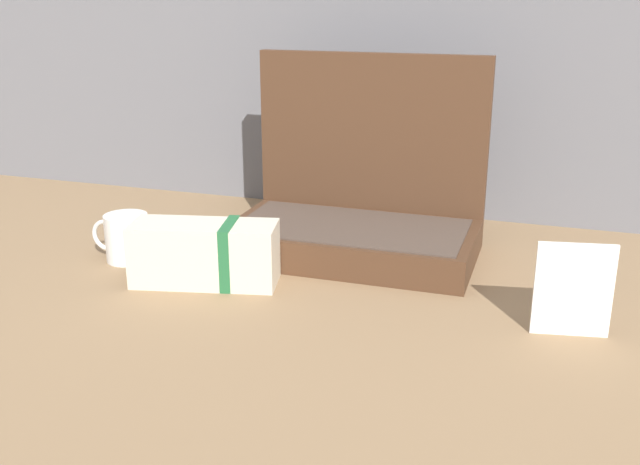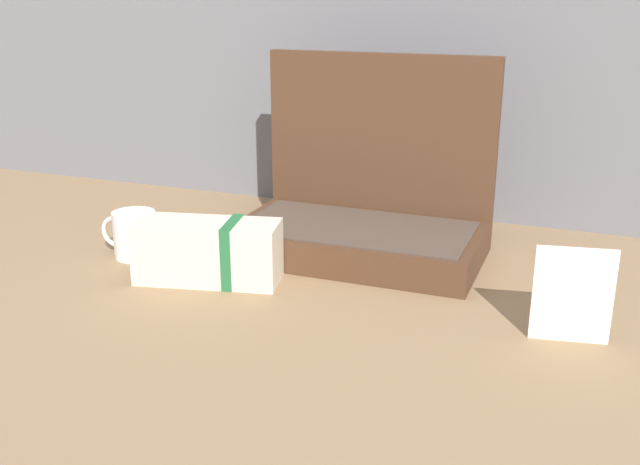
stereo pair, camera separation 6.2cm
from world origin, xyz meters
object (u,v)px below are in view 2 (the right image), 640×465
(cream_toiletry_bag, at_px, (210,252))
(info_card_left, at_px, (573,295))
(open_suitcase, at_px, (365,209))
(coffee_mug, at_px, (134,234))

(cream_toiletry_bag, distance_m, info_card_left, 0.64)
(info_card_left, bearing_deg, open_suitcase, 136.43)
(cream_toiletry_bag, relative_size, coffee_mug, 2.27)
(open_suitcase, bearing_deg, coffee_mug, -154.45)
(cream_toiletry_bag, distance_m, coffee_mug, 0.22)
(open_suitcase, xyz_separation_m, info_card_left, (0.42, -0.28, -0.01))
(cream_toiletry_bag, relative_size, info_card_left, 1.84)
(open_suitcase, height_order, info_card_left, open_suitcase)
(cream_toiletry_bag, xyz_separation_m, coffee_mug, (-0.21, 0.06, -0.01))
(coffee_mug, distance_m, info_card_left, 0.85)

